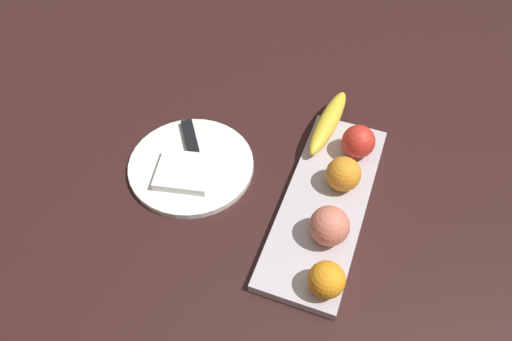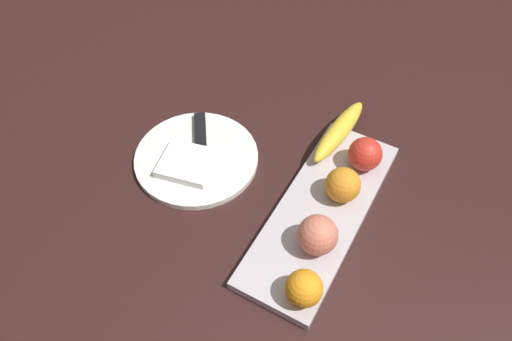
% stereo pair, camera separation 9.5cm
% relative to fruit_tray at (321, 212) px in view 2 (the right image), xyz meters
% --- Properties ---
extents(ground_plane, '(2.40, 2.40, 0.00)m').
position_rel_fruit_tray_xyz_m(ground_plane, '(0.04, 0.04, -0.01)').
color(ground_plane, black).
extents(fruit_tray, '(0.43, 0.15, 0.02)m').
position_rel_fruit_tray_xyz_m(fruit_tray, '(0.00, 0.00, 0.00)').
color(fruit_tray, '#BBB5BD').
rests_on(fruit_tray, ground_plane).
extents(apple, '(0.07, 0.07, 0.07)m').
position_rel_fruit_tray_xyz_m(apple, '(-0.14, 0.03, 0.04)').
color(apple, red).
rests_on(apple, fruit_tray).
extents(banana, '(0.20, 0.06, 0.04)m').
position_rel_fruit_tray_xyz_m(banana, '(-0.18, -0.05, 0.03)').
color(banana, yellow).
rests_on(banana, fruit_tray).
extents(orange_near_apple, '(0.06, 0.06, 0.06)m').
position_rel_fruit_tray_xyz_m(orange_near_apple, '(0.18, 0.05, 0.04)').
color(orange_near_apple, orange).
rests_on(orange_near_apple, fruit_tray).
extents(orange_near_banana, '(0.07, 0.07, 0.07)m').
position_rel_fruit_tray_xyz_m(orange_near_banana, '(-0.05, 0.02, 0.04)').
color(orange_near_banana, orange).
rests_on(orange_near_banana, fruit_tray).
extents(peach, '(0.07, 0.07, 0.07)m').
position_rel_fruit_tray_xyz_m(peach, '(0.08, 0.02, 0.05)').
color(peach, '#D7735B').
rests_on(peach, fruit_tray).
extents(dinner_plate, '(0.25, 0.25, 0.01)m').
position_rel_fruit_tray_xyz_m(dinner_plate, '(0.00, -0.28, -0.00)').
color(dinner_plate, white).
rests_on(dinner_plate, ground_plane).
extents(folded_napkin, '(0.11, 0.12, 0.02)m').
position_rel_fruit_tray_xyz_m(folded_napkin, '(0.03, -0.28, 0.01)').
color(folded_napkin, white).
rests_on(folded_napkin, dinner_plate).
extents(knife, '(0.16, 0.12, 0.01)m').
position_rel_fruit_tray_xyz_m(knife, '(-0.05, -0.30, 0.01)').
color(knife, silver).
rests_on(knife, dinner_plate).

